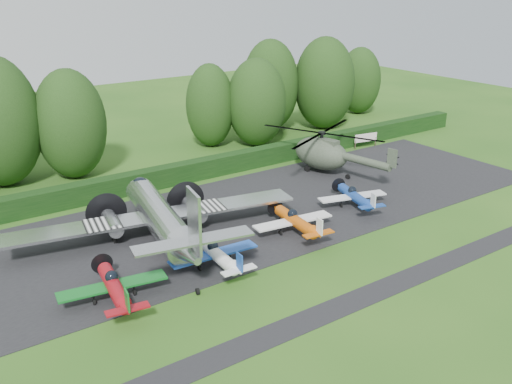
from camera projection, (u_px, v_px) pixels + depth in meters
ground at (274, 273)px, 40.87m from camera, size 160.00×160.00×0.00m
apron at (204, 226)px, 48.55m from camera, size 70.00×18.00×0.01m
taxiway_verge at (330, 311)px, 36.26m from camera, size 70.00×2.00×0.00m
hedgerow at (150, 189)px, 56.99m from camera, size 90.00×1.60×2.00m
transport_plane at (162, 218)px, 44.88m from camera, size 23.73×18.19×7.60m
light_plane_red at (114, 287)px, 36.89m from camera, size 7.12×7.49×2.74m
light_plane_white at (216, 254)px, 41.28m from camera, size 6.82×7.17×2.62m
light_plane_orange at (296, 221)px, 46.79m from camera, size 6.97×7.33×2.68m
light_plane_blue at (355, 196)px, 52.21m from camera, size 6.53×6.87×2.51m
helicopter at (322, 151)px, 61.19m from camera, size 13.79×16.14×4.44m
sign_board at (366, 138)px, 70.15m from camera, size 3.23×0.12×1.82m
tree_0 at (210, 106)px, 69.64m from camera, size 5.94×5.94×10.23m
tree_1 at (324, 83)px, 77.69m from camera, size 8.23×8.23×12.50m
tree_3 at (256, 102)px, 69.94m from camera, size 7.28×7.28×10.82m
tree_4 at (70, 124)px, 58.49m from camera, size 7.29×7.29×11.41m
tree_5 at (359, 81)px, 86.69m from camera, size 6.41×6.41×10.04m
tree_7 at (270, 85)px, 76.72m from camera, size 7.66×7.66×12.28m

